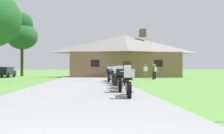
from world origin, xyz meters
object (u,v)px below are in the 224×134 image
object	(u,v)px
motorcycle_yellow_farthest_in_row	(109,75)
tree_left_far	(22,33)
motorcycle_white_third_in_row	(120,79)
parked_black_suv_far_left	(5,72)
bystander_white_shirt_near_lodge	(145,70)
motorcycle_blue_fourth_in_row	(116,77)
motorcycle_orange_fifth_in_row	(113,76)
bystander_olive_shirt_by_tree	(153,71)
motorcycle_orange_sixth_in_row	(109,75)
motorcycle_yellow_nearest_to_camera	(129,83)
bystander_white_shirt_beside_signpost	(155,71)
motorcycle_black_second_in_row	(120,80)

from	to	relation	value
motorcycle_yellow_farthest_in_row	tree_left_far	bearing A→B (deg)	135.35
motorcycle_white_third_in_row	parked_black_suv_far_left	size ratio (longest dim) A/B	0.45
bystander_white_shirt_near_lodge	motorcycle_blue_fourth_in_row	bearing A→B (deg)	-124.61
motorcycle_blue_fourth_in_row	motorcycle_orange_fifth_in_row	bearing A→B (deg)	90.01
bystander_olive_shirt_by_tree	motorcycle_orange_sixth_in_row	bearing A→B (deg)	136.50
motorcycle_yellow_nearest_to_camera	parked_black_suv_far_left	distance (m)	29.88
bystander_white_shirt_near_lodge	parked_black_suv_far_left	bearing A→B (deg)	149.93
motorcycle_yellow_nearest_to_camera	motorcycle_orange_fifth_in_row	xyz separation A→B (m)	(0.12, 10.05, 0.00)
motorcycle_yellow_farthest_in_row	bystander_white_shirt_beside_signpost	size ratio (longest dim) A/B	1.23
motorcycle_yellow_farthest_in_row	bystander_olive_shirt_by_tree	size ratio (longest dim) A/B	1.23
tree_left_far	parked_black_suv_far_left	bearing A→B (deg)	-99.77
motorcycle_yellow_nearest_to_camera	motorcycle_white_third_in_row	distance (m)	4.88
motorcycle_yellow_farthest_in_row	parked_black_suv_far_left	world-z (taller)	parked_black_suv_far_left
motorcycle_orange_sixth_in_row	tree_left_far	bearing A→B (deg)	124.68
motorcycle_white_third_in_row	tree_left_far	size ratio (longest dim) A/B	0.21
motorcycle_white_third_in_row	motorcycle_orange_fifth_in_row	xyz separation A→B (m)	(0.00, 5.17, 0.01)
motorcycle_yellow_nearest_to_camera	motorcycle_orange_sixth_in_row	xyz separation A→B (m)	(-0.04, 12.28, 0.00)
bystander_white_shirt_near_lodge	bystander_white_shirt_beside_signpost	distance (m)	2.38
bystander_white_shirt_beside_signpost	tree_left_far	world-z (taller)	tree_left_far
motorcycle_white_third_in_row	motorcycle_yellow_farthest_in_row	bearing A→B (deg)	92.55
motorcycle_yellow_nearest_to_camera	motorcycle_orange_sixth_in_row	size ratio (longest dim) A/B	1.00
motorcycle_black_second_in_row	bystander_white_shirt_near_lodge	world-z (taller)	bystander_white_shirt_near_lodge
motorcycle_yellow_nearest_to_camera	bystander_white_shirt_beside_signpost	world-z (taller)	bystander_white_shirt_beside_signpost
motorcycle_white_third_in_row	bystander_olive_shirt_by_tree	xyz separation A→B (m)	(4.94, 13.25, 0.34)
motorcycle_white_third_in_row	bystander_white_shirt_beside_signpost	xyz separation A→B (m)	(5.55, 15.25, 0.34)
motorcycle_orange_sixth_in_row	motorcycle_black_second_in_row	bearing A→B (deg)	-87.01
motorcycle_yellow_nearest_to_camera	tree_left_far	xyz separation A→B (m)	(-12.24, 32.23, 6.04)
bystander_white_shirt_beside_signpost	tree_left_far	bearing A→B (deg)	123.15
bystander_white_shirt_near_lodge	parked_black_suv_far_left	distance (m)	18.75
bystander_white_shirt_beside_signpost	tree_left_far	distance (m)	22.36
parked_black_suv_far_left	motorcycle_white_third_in_row	bearing A→B (deg)	-59.06
bystander_white_shirt_beside_signpost	parked_black_suv_far_left	xyz separation A→B (m)	(-18.85, 6.69, -0.17)
motorcycle_blue_fourth_in_row	bystander_white_shirt_beside_signpost	bearing A→B (deg)	65.64
motorcycle_blue_fourth_in_row	motorcycle_yellow_farthest_in_row	bearing A→B (deg)	89.35
bystander_white_shirt_beside_signpost	motorcycle_yellow_farthest_in_row	bearing A→B (deg)	-159.79
motorcycle_yellow_nearest_to_camera	motorcycle_black_second_in_row	distance (m)	2.59
motorcycle_yellow_nearest_to_camera	tree_left_far	world-z (taller)	tree_left_far
motorcycle_yellow_nearest_to_camera	motorcycle_yellow_farthest_in_row	world-z (taller)	same
motorcycle_yellow_farthest_in_row	bystander_olive_shirt_by_tree	world-z (taller)	bystander_olive_shirt_by_tree
motorcycle_blue_fourth_in_row	bystander_white_shirt_near_lodge	size ratio (longest dim) A/B	1.24
motorcycle_yellow_farthest_in_row	bystander_olive_shirt_by_tree	bearing A→B (deg)	42.44
motorcycle_blue_fourth_in_row	motorcycle_yellow_farthest_in_row	world-z (taller)	same
tree_left_far	motorcycle_orange_sixth_in_row	bearing A→B (deg)	-58.55
bystander_white_shirt_beside_signpost	bystander_white_shirt_near_lodge	bearing A→B (deg)	82.47
motorcycle_black_second_in_row	motorcycle_white_third_in_row	size ratio (longest dim) A/B	1.00
bystander_olive_shirt_by_tree	motorcycle_orange_fifth_in_row	bearing A→B (deg)	146.17
motorcycle_blue_fourth_in_row	motorcycle_black_second_in_row	bearing A→B (deg)	-93.62
parked_black_suv_far_left	motorcycle_black_second_in_row	bearing A→B (deg)	-61.88
motorcycle_white_third_in_row	motorcycle_yellow_nearest_to_camera	bearing A→B (deg)	-88.74
motorcycle_blue_fourth_in_row	tree_left_far	distance (m)	28.35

